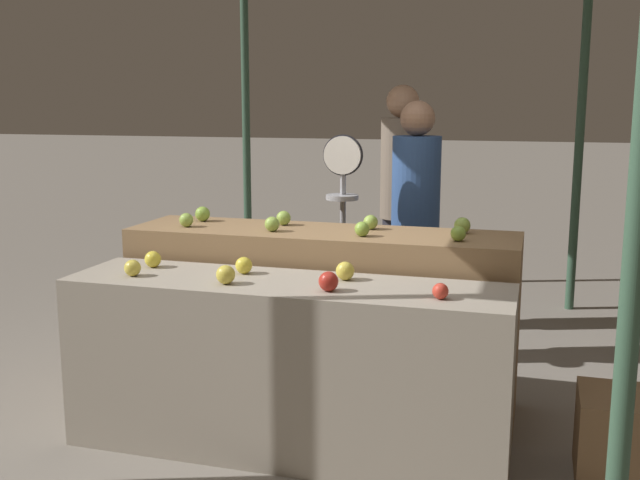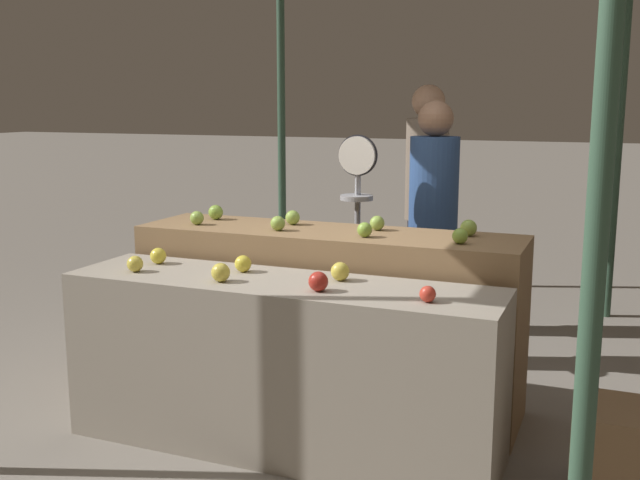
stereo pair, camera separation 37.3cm
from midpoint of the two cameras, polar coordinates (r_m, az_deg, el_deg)
name	(u,v)px [view 2 (the right image)]	position (r m, az deg, el deg)	size (l,w,h in m)	color
ground_plane	(282,446)	(3.80, -0.03, -15.52)	(60.00, 60.00, 0.00)	gray
display_counter_front	(281,365)	(3.63, -0.03, -9.59)	(2.11, 0.55, 0.84)	gray
display_counter_back	(327,318)	(4.14, 3.13, -5.99)	(2.11, 0.55, 0.98)	olive
apple_front_0	(135,264)	(3.76, -11.19, -1.83)	(0.08, 0.08, 0.08)	gold
apple_front_1	(221,272)	(3.50, -4.57, -2.51)	(0.09, 0.09, 0.09)	gold
apple_front_2	(318,281)	(3.32, 3.09, -3.21)	(0.09, 0.09, 0.09)	#AD281E
apple_front_3	(428,294)	(3.20, 11.54, -4.10)	(0.07, 0.07, 0.07)	red
apple_front_4	(158,256)	(3.93, -9.60, -1.23)	(0.08, 0.08, 0.08)	gold
apple_front_5	(243,264)	(3.69, -3.03, -1.85)	(0.08, 0.08, 0.08)	gold
apple_front_6	(340,271)	(3.52, 4.58, -2.44)	(0.09, 0.09, 0.09)	gold
apple_back_0	(197,218)	(4.24, -6.90, 1.66)	(0.08, 0.08, 0.08)	#8EB247
apple_back_1	(278,223)	(4.01, -0.58, 1.25)	(0.08, 0.08, 0.08)	#8EB247
apple_back_2	(365,230)	(3.84, 6.20, 0.76)	(0.08, 0.08, 0.08)	#84AD3D
apple_back_3	(460,236)	(3.74, 13.45, 0.27)	(0.08, 0.08, 0.08)	#84AD3D
apple_back_4	(216,212)	(4.42, -5.58, 2.10)	(0.09, 0.09, 0.09)	#84AD3D
apple_back_5	(293,218)	(4.21, 0.43, 1.70)	(0.08, 0.08, 0.08)	#8EB247
apple_back_6	(377,223)	(4.06, 7.01, 1.27)	(0.08, 0.08, 0.08)	#8EB247
apple_back_7	(469,228)	(3.97, 13.92, 0.88)	(0.09, 0.09, 0.09)	#8EB247
produce_scale	(357,203)	(4.58, 5.17, 2.78)	(0.25, 0.20, 1.47)	#99999E
person_vendor_at_scale	(433,212)	(4.77, 10.85, 2.08)	(0.37, 0.37, 1.67)	#2D2D38
person_customer_left	(426,188)	(5.45, 10.06, 3.94)	(0.41, 0.41, 1.78)	#2D2D38
wooden_crate_side	(620,451)	(3.62, 24.78, -14.48)	(0.39, 0.39, 0.39)	brown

